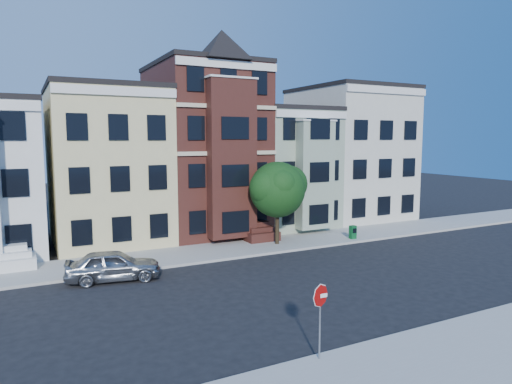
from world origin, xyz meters
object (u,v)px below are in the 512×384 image
street_tree (277,193)px  stop_sign (320,317)px  parked_car (113,265)px  newspaper_box (353,232)px

street_tree → stop_sign: street_tree is taller
parked_car → stop_sign: size_ratio=1.66×
parked_car → newspaper_box: (16.10, 1.52, -0.17)m
street_tree → newspaper_box: street_tree is taller
street_tree → parked_car: bearing=-166.5°
street_tree → newspaper_box: (5.33, -1.08, -2.85)m
newspaper_box → street_tree: bearing=170.1°
street_tree → stop_sign: 15.69m
stop_sign → parked_car: bearing=112.0°
stop_sign → street_tree: bearing=67.0°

